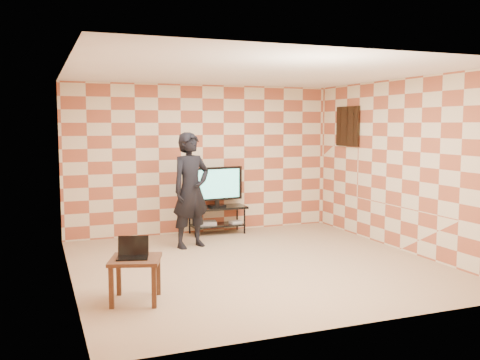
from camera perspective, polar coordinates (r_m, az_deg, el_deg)
name	(u,v)px	position (r m, az deg, el deg)	size (l,w,h in m)	color
floor	(255,264)	(7.71, 1.62, -8.97)	(5.00, 5.00, 0.00)	tan
wall_back	(203,159)	(9.82, -3.99, 2.24)	(5.00, 0.02, 2.70)	beige
wall_front	(355,191)	(5.27, 12.19, -1.11)	(5.00, 0.02, 2.70)	beige
wall_left	(68,176)	(6.91, -17.85, 0.39)	(0.02, 5.00, 2.70)	beige
wall_right	(403,165)	(8.75, 16.95, 1.53)	(0.02, 5.00, 2.70)	beige
ceiling	(256,72)	(7.48, 1.68, 11.43)	(5.00, 5.00, 0.02)	white
wall_art	(348,126)	(9.97, 11.41, 5.64)	(0.04, 0.72, 0.72)	black
tv_stand	(217,214)	(9.74, -2.47, -3.62)	(1.05, 0.47, 0.50)	black
tv	(217,185)	(9.66, -2.48, -0.50)	(0.99, 0.22, 0.72)	black
dvd_player	(205,223)	(9.73, -3.72, -4.60)	(0.39, 0.28, 0.06)	#AFAFB1
game_console	(236,222)	(9.85, -0.47, -4.51)	(0.21, 0.15, 0.05)	silver
side_table	(135,266)	(6.17, -11.09, -8.95)	(0.69, 0.69, 0.50)	#3B1E11
laptop	(133,253)	(6.16, -11.35, -7.63)	(0.40, 0.35, 0.23)	black
person	(191,190)	(8.63, -5.26, -1.09)	(0.68, 0.45, 1.86)	black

